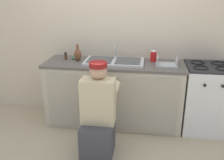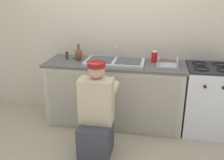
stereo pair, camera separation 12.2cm
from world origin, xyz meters
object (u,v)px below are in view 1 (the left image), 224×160
at_px(spice_bottle_pepper, 66,56).
at_px(soda_cup_red, 153,56).
at_px(cell_phone, 75,58).
at_px(vase_decorative, 78,54).
at_px(dish_rack_tray, 167,64).
at_px(stove_range, 205,98).
at_px(plumber_person, 98,118).
at_px(sink_double_basin, 114,61).

bearing_deg(spice_bottle_pepper, soda_cup_red, 3.75).
height_order(spice_bottle_pepper, cell_phone, spice_bottle_pepper).
xyz_separation_m(vase_decorative, cell_phone, (-0.08, 0.13, -0.08)).
height_order(spice_bottle_pepper, dish_rack_tray, dish_rack_tray).
distance_m(stove_range, plumber_person, 1.53).
relative_size(sink_double_basin, dish_rack_tray, 2.86).
relative_size(plumber_person, dish_rack_tray, 3.94).
relative_size(stove_range, soda_cup_red, 6.09).
distance_m(spice_bottle_pepper, cell_phone, 0.15).
bearing_deg(spice_bottle_pepper, vase_decorative, -10.57).
relative_size(sink_double_basin, stove_range, 0.86).
bearing_deg(cell_phone, plumber_person, -60.68).
relative_size(plumber_person, cell_phone, 7.89).
distance_m(sink_double_basin, spice_bottle_pepper, 0.70).
bearing_deg(sink_double_basin, soda_cup_red, 14.17).
bearing_deg(soda_cup_red, dish_rack_tray, -46.09).
bearing_deg(sink_double_basin, dish_rack_tray, -3.72).
distance_m(stove_range, cell_phone, 1.90).
bearing_deg(plumber_person, spice_bottle_pepper, 127.25).
bearing_deg(stove_range, spice_bottle_pepper, 178.39).
distance_m(vase_decorative, cell_phone, 0.17).
bearing_deg(spice_bottle_pepper, plumber_person, -52.75).
height_order(stove_range, vase_decorative, vase_decorative).
distance_m(sink_double_basin, soda_cup_red, 0.55).
bearing_deg(dish_rack_tray, spice_bottle_pepper, 175.98).
bearing_deg(plumber_person, vase_decorative, 119.06).
distance_m(sink_double_basin, dish_rack_tray, 0.70).
height_order(dish_rack_tray, cell_phone, dish_rack_tray).
xyz_separation_m(soda_cup_red, cell_phone, (-1.12, 0.01, -0.07)).
height_order(stove_range, dish_rack_tray, dish_rack_tray).
bearing_deg(vase_decorative, sink_double_basin, -2.01).
bearing_deg(soda_cup_red, sink_double_basin, -165.83).
bearing_deg(vase_decorative, dish_rack_tray, -3.00).
height_order(sink_double_basin, stove_range, sink_double_basin).
height_order(sink_double_basin, cell_phone, sink_double_basin).
bearing_deg(vase_decorative, stove_range, -0.66).
bearing_deg(dish_rack_tray, sink_double_basin, 176.28).
bearing_deg(cell_phone, dish_rack_tray, -8.43).
distance_m(stove_range, soda_cup_red, 0.90).
relative_size(stove_range, dish_rack_tray, 3.31).
xyz_separation_m(stove_range, soda_cup_red, (-0.72, 0.14, 0.52)).
height_order(plumber_person, spice_bottle_pepper, plumber_person).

